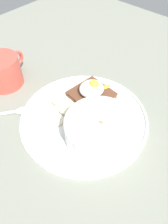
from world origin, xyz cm
name	(u,v)px	position (x,y,z in cm)	size (l,w,h in cm)	color
ground_plane	(84,123)	(0.00, 0.00, 1.00)	(120.00, 120.00, 2.00)	gray
plate	(84,118)	(0.00, 0.00, 2.80)	(29.01, 29.01, 1.60)	white
oatmeal_bowl	(100,129)	(-1.81, -5.84, 5.76)	(14.41, 14.41, 5.30)	white
toast_slice	(91,95)	(6.27, 3.15, 3.79)	(9.95, 9.95, 1.41)	brown
poached_egg	(92,88)	(6.39, 3.11, 5.88)	(8.45, 5.76, 3.55)	white
banana_slice_front	(59,101)	(-0.66, 7.43, 3.75)	(4.45, 4.42, 1.60)	#EDF0BF
banana_slice_left	(49,114)	(-4.94, 6.13, 3.77)	(3.29, 3.43, 1.74)	beige
banana_slice_back	(56,120)	(-5.03, 3.74, 3.68)	(3.84, 3.94, 1.66)	#EFE8C2
banana_slice_right	(38,108)	(-5.32, 9.55, 3.81)	(3.98, 3.92, 1.87)	#F6EABD
banana_slice_inner	(66,110)	(-1.41, 4.28, 3.59)	(3.33, 3.30, 1.25)	#F5EBB8
coffee_mug	(3,71)	(-4.07, 24.45, 6.02)	(12.60, 9.45, 7.82)	#DE5142
spoon	(9,113)	(-10.20, 14.60, 2.40)	(11.70, 8.96, 0.80)	silver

